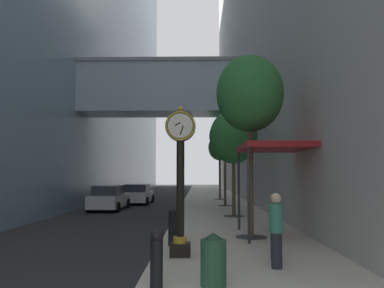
{
  "coord_description": "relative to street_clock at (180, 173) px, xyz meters",
  "views": [
    {
      "loc": [
        1.26,
        -4.21,
        2.38
      ],
      "look_at": [
        0.78,
        23.91,
        4.49
      ],
      "focal_mm": 37.03,
      "sensor_mm": 36.0,
      "label": 1
    }
  ],
  "objects": [
    {
      "name": "ground_plane",
      "position": [
        -0.75,
        20.28,
        -2.4
      ],
      "size": [
        110.0,
        110.0,
        0.0
      ],
      "primitive_type": "plane",
      "color": "#262628",
      "rests_on": "ground"
    },
    {
      "name": "storefront_awning",
      "position": [
        3.21,
        3.57,
        0.89
      ],
      "size": [
        2.4,
        3.6,
        3.3
      ],
      "color": "maroon",
      "rests_on": "sidewalk_right"
    },
    {
      "name": "pedestrian_walking",
      "position": [
        2.51,
        -0.44,
        -1.37
      ],
      "size": [
        0.45,
        0.45,
        1.67
      ],
      "color": "#23232D",
      "rests_on": "sidewalk_right"
    },
    {
      "name": "bollard_nearest",
      "position": [
        -0.32,
        -3.04,
        -1.65
      ],
      "size": [
        0.27,
        0.27,
        1.15
      ],
      "color": "black",
      "rests_on": "sidewalk_right"
    },
    {
      "name": "street_tree_near",
      "position": [
        2.36,
        3.23,
        2.84
      ],
      "size": [
        2.42,
        2.42,
        6.52
      ],
      "color": "#333335",
      "rests_on": "sidewalk_right"
    },
    {
      "name": "sidewalk_right",
      "position": [
        1.85,
        23.28,
        -2.33
      ],
      "size": [
        5.2,
        80.0,
        0.14
      ],
      "primitive_type": "cube",
      "color": "beige",
      "rests_on": "ground"
    },
    {
      "name": "pedestrian_by_clock",
      "position": [
        2.35,
        -1.36,
        -1.31
      ],
      "size": [
        0.39,
        0.39,
        1.77
      ],
      "color": "#23232D",
      "rests_on": "sidewalk_right"
    },
    {
      "name": "trash_bin",
      "position": [
        0.8,
        -2.86,
        -1.72
      ],
      "size": [
        0.53,
        0.53,
        1.05
      ],
      "color": "#234C33",
      "rests_on": "sidewalk_right"
    },
    {
      "name": "bollard_third",
      "position": [
        -0.32,
        1.53,
        -1.65
      ],
      "size": [
        0.27,
        0.27,
        1.15
      ],
      "color": "black",
      "rests_on": "sidewalk_right"
    },
    {
      "name": "street_tree_mid_near",
      "position": [
        2.36,
        10.14,
        1.94
      ],
      "size": [
        2.53,
        2.53,
        5.67
      ],
      "color": "#333335",
      "rests_on": "sidewalk_right"
    },
    {
      "name": "car_white_mid",
      "position": [
        -4.27,
        20.33,
        -1.63
      ],
      "size": [
        2.16,
        4.21,
        1.56
      ],
      "color": "silver",
      "rests_on": "ground"
    },
    {
      "name": "car_silver_near",
      "position": [
        -5.36,
        15.0,
        -1.61
      ],
      "size": [
        2.09,
        4.62,
        1.62
      ],
      "color": "#B7BABF",
      "rests_on": "ground"
    },
    {
      "name": "street_tree_far",
      "position": [
        2.36,
        23.95,
        2.25
      ],
      "size": [
        2.0,
        2.0,
        5.7
      ],
      "color": "#333335",
      "rests_on": "sidewalk_right"
    },
    {
      "name": "street_clock",
      "position": [
        0.0,
        0.0,
        0.0
      ],
      "size": [
        0.84,
        0.55,
        4.12
      ],
      "color": "black",
      "rests_on": "sidewalk_right"
    },
    {
      "name": "street_tree_mid_far",
      "position": [
        2.36,
        17.04,
        2.6
      ],
      "size": [
        2.21,
        2.21,
        6.17
      ],
      "color": "#333335",
      "rests_on": "sidewalk_right"
    }
  ]
}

